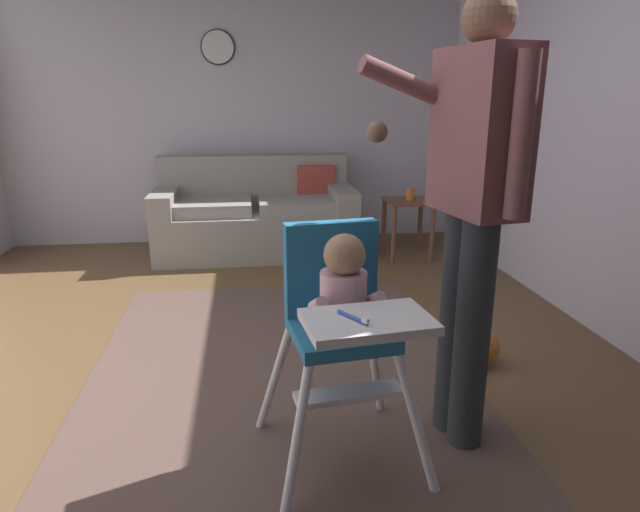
{
  "coord_description": "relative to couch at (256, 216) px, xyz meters",
  "views": [
    {
      "loc": [
        0.09,
        -2.43,
        1.38
      ],
      "look_at": [
        0.37,
        -0.32,
        0.76
      ],
      "focal_mm": 30.65,
      "sensor_mm": 36.0,
      "label": 1
    }
  ],
  "objects": [
    {
      "name": "couch",
      "position": [
        0.0,
        0.0,
        0.0
      ],
      "size": [
        1.77,
        0.86,
        0.86
      ],
      "rotation": [
        0.0,
        0.0,
        -1.57
      ],
      "color": "gray",
      "rests_on": "ground"
    },
    {
      "name": "toy_ball",
      "position": [
        1.12,
        -2.41,
        -0.23
      ],
      "size": [
        0.21,
        0.21,
        0.21
      ],
      "primitive_type": "sphere",
      "color": "orange",
      "rests_on": "ground"
    },
    {
      "name": "wall_far",
      "position": [
        -0.16,
        0.52,
        1.02
      ],
      "size": [
        5.11,
        0.06,
        2.7
      ],
      "primitive_type": "cube",
      "color": "silver",
      "rests_on": "ground"
    },
    {
      "name": "wall_clock",
      "position": [
        -0.29,
        0.48,
        1.48
      ],
      "size": [
        0.31,
        0.04,
        0.31
      ],
      "color": "white"
    },
    {
      "name": "area_rug",
      "position": [
        0.06,
        -2.47,
        -0.33
      ],
      "size": [
        1.93,
        2.91,
        0.01
      ],
      "primitive_type": "cube",
      "color": "brown",
      "rests_on": "ground"
    },
    {
      "name": "adult_standing",
      "position": [
        0.77,
        -2.99,
        0.66
      ],
      "size": [
        0.57,
        0.5,
        1.74
      ],
      "rotation": [
        0.0,
        0.0,
        -2.98
      ],
      "color": "#2B3135",
      "rests_on": "ground"
    },
    {
      "name": "ground",
      "position": [
        -0.16,
        -2.49,
        -0.38
      ],
      "size": [
        5.91,
        7.56,
        0.1
      ],
      "primitive_type": "cube",
      "color": "brown"
    },
    {
      "name": "high_chair",
      "position": [
        0.26,
        -3.07,
        0.31
      ],
      "size": [
        0.67,
        0.78,
        0.93
      ],
      "rotation": [
        0.0,
        0.0,
        -1.45
      ],
      "color": "white",
      "rests_on": "ground"
    },
    {
      "name": "sippy_cup",
      "position": [
        1.33,
        -0.38,
        0.24
      ],
      "size": [
        0.07,
        0.07,
        0.1
      ],
      "primitive_type": "cylinder",
      "color": "orange",
      "rests_on": "side_table"
    },
    {
      "name": "side_table",
      "position": [
        1.32,
        -0.38,
        0.05
      ],
      "size": [
        0.4,
        0.4,
        0.52
      ],
      "color": "brown",
      "rests_on": "ground"
    }
  ]
}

